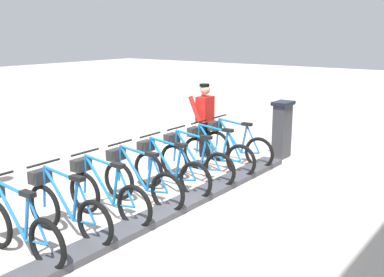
{
  "coord_description": "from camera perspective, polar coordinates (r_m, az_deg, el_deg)",
  "views": [
    {
      "loc": [
        -4.36,
        5.5,
        2.81
      ],
      "look_at": [
        0.5,
        -1.1,
        0.9
      ],
      "focal_mm": 43.38,
      "sensor_mm": 36.0,
      "label": 1
    }
  ],
  "objects": [
    {
      "name": "ground_plane",
      "position": [
        7.56,
        -1.92,
        -8.71
      ],
      "size": [
        60.0,
        60.0,
        0.0
      ],
      "primitive_type": "plane",
      "color": "#B8ACA3"
    },
    {
      "name": "dock_rail_base",
      "position": [
        7.54,
        -1.92,
        -8.36
      ],
      "size": [
        0.44,
        6.8,
        0.1
      ],
      "primitive_type": "cube",
      "color": "#47474C",
      "rests_on": "ground"
    },
    {
      "name": "payment_kiosk",
      "position": [
        10.61,
        11.0,
        1.21
      ],
      "size": [
        0.36,
        0.52,
        1.28
      ],
      "color": "#38383D",
      "rests_on": "ground"
    },
    {
      "name": "bike_docked_0",
      "position": [
        9.97,
        5.22,
        -0.76
      ],
      "size": [
        1.72,
        0.54,
        1.02
      ],
      "color": "black",
      "rests_on": "ground"
    },
    {
      "name": "bike_docked_1",
      "position": [
        9.36,
        2.83,
        -1.65
      ],
      "size": [
        1.72,
        0.54,
        1.02
      ],
      "color": "black",
      "rests_on": "ground"
    },
    {
      "name": "bike_docked_2",
      "position": [
        8.76,
        0.11,
        -2.66
      ],
      "size": [
        1.72,
        0.54,
        1.02
      ],
      "color": "black",
      "rests_on": "ground"
    },
    {
      "name": "bike_docked_3",
      "position": [
        8.19,
        -3.0,
        -3.8
      ],
      "size": [
        1.72,
        0.54,
        1.02
      ],
      "color": "black",
      "rests_on": "ground"
    },
    {
      "name": "bike_docked_4",
      "position": [
        7.66,
        -6.57,
        -5.1
      ],
      "size": [
        1.72,
        0.54,
        1.02
      ],
      "color": "black",
      "rests_on": "ground"
    },
    {
      "name": "bike_docked_5",
      "position": [
        7.16,
        -10.67,
        -6.56
      ],
      "size": [
        1.72,
        0.54,
        1.02
      ],
      "color": "black",
      "rests_on": "ground"
    },
    {
      "name": "bike_docked_6",
      "position": [
        6.71,
        -15.39,
        -8.19
      ],
      "size": [
        1.72,
        0.54,
        1.02
      ],
      "color": "black",
      "rests_on": "ground"
    },
    {
      "name": "bike_docked_7",
      "position": [
        6.31,
        -20.8,
        -9.97
      ],
      "size": [
        1.72,
        0.54,
        1.02
      ],
      "color": "black",
      "rests_on": "ground"
    },
    {
      "name": "worker_near_rack",
      "position": [
        10.45,
        1.56,
        2.63
      ],
      "size": [
        0.47,
        0.63,
        1.66
      ],
      "color": "white",
      "rests_on": "ground"
    }
  ]
}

